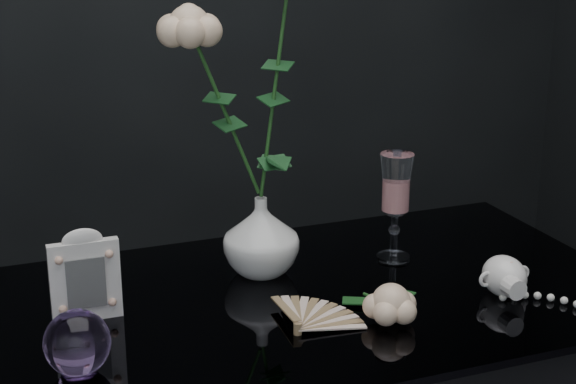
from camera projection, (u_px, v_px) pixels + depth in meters
name	position (u px, v px, depth m)	size (l,w,h in m)	color
vase	(261.00, 236.00, 1.44)	(0.13, 0.13, 0.13)	white
wine_glass	(395.00, 207.00, 1.49)	(0.06, 0.06, 0.19)	white
picture_frame	(85.00, 275.00, 1.27)	(0.11, 0.08, 0.14)	white
paperweight	(77.00, 343.00, 1.13)	(0.09, 0.09, 0.09)	#B587DC
paper_fan	(298.00, 327.00, 1.25)	(0.20, 0.16, 0.02)	#F9EDC7
loose_rose	(391.00, 304.00, 1.28)	(0.14, 0.18, 0.06)	#FFC9A4
pearl_jar	(504.00, 274.00, 1.37)	(0.22, 0.23, 0.07)	white
roses	(249.00, 75.00, 1.36)	(0.25, 0.11, 0.44)	#FFCBA2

